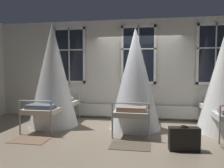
# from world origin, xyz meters

# --- Properties ---
(ground) EXTENTS (20.35, 20.35, 0.00)m
(ground) POSITION_xyz_m (0.00, 0.00, 0.00)
(ground) COLOR gray
(back_wall_with_windows) EXTENTS (9.06, 0.10, 3.01)m
(back_wall_with_windows) POSITION_xyz_m (0.00, 1.17, 1.50)
(back_wall_with_windows) COLOR beige
(back_wall_with_windows) RESTS_ON ground
(window_bank) EXTENTS (5.36, 0.10, 2.74)m
(window_bank) POSITION_xyz_m (-0.00, 1.05, 1.09)
(window_bank) COLOR black
(window_bank) RESTS_ON ground
(cot_first) EXTENTS (1.31, 1.98, 2.75)m
(cot_first) POSITION_xyz_m (-2.21, -0.07, 1.34)
(cot_first) COLOR #9EA3A8
(cot_first) RESTS_ON ground
(cot_second) EXTENTS (1.31, 1.99, 2.58)m
(cot_second) POSITION_xyz_m (-0.01, -0.02, 1.25)
(cot_second) COLOR #9EA3A8
(cot_second) RESTS_ON ground
(rug_first) EXTENTS (0.80, 0.56, 0.01)m
(rug_first) POSITION_xyz_m (-2.16, -1.39, 0.01)
(rug_first) COLOR brown
(rug_first) RESTS_ON ground
(rug_second) EXTENTS (0.80, 0.56, 0.01)m
(rug_second) POSITION_xyz_m (0.00, -1.39, 0.01)
(rug_second) COLOR brown
(rug_second) RESTS_ON ground
(suitcase_dark) EXTENTS (0.58, 0.27, 0.47)m
(suitcase_dark) POSITION_xyz_m (1.02, -1.47, 0.22)
(suitcase_dark) COLOR black
(suitcase_dark) RESTS_ON ground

